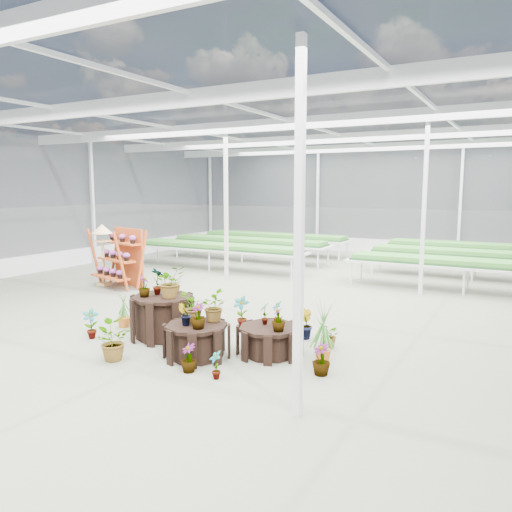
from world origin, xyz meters
The scene contains 10 objects.
ground_plane centered at (0.00, 0.00, 0.00)m, with size 24.00×24.00×0.00m, color gray.
greenhouse_shell centered at (0.00, 0.00, 2.25)m, with size 18.00×24.00×4.50m, color white, non-canonical shape.
steel_frame centered at (0.00, 0.00, 2.25)m, with size 18.00×24.00×4.50m, color silver, non-canonical shape.
nursery_benches centered at (0.00, 7.20, 0.42)m, with size 16.00×7.00×0.84m, color silver, non-canonical shape.
plinth_tall centered at (-0.52, -2.24, 0.40)m, with size 1.17×1.17×0.80m, color black.
plinth_mid centered at (0.68, -2.84, 0.28)m, with size 1.07×1.07×0.56m, color black.
plinth_low centered at (1.68, -2.14, 0.25)m, with size 1.09×1.09×0.49m, color black.
shelf_rack centered at (-4.74, 0.99, 0.83)m, with size 1.57×0.83×1.66m, color #AC4419, non-canonical shape.
bird_table centered at (-5.29, 0.98, 0.89)m, with size 0.42×0.42×1.77m, color #D6B672, non-canonical shape.
nursery_plants centered at (0.40, -2.33, 0.56)m, with size 4.84×3.09×1.39m.
Camera 1 is at (5.34, -9.37, 2.79)m, focal length 35.00 mm.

